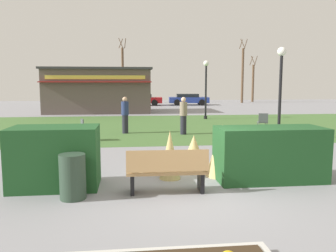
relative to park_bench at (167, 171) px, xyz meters
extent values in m
plane|color=gray|center=(0.68, 0.07, -0.48)|extent=(80.00, 80.00, 0.00)
cube|color=#446B33|center=(0.68, 11.39, -0.48)|extent=(36.00, 12.00, 0.01)
cube|color=tan|center=(0.00, 0.07, -0.03)|extent=(1.71, 0.52, 0.06)
cube|color=tan|center=(0.00, -0.15, 0.25)|extent=(1.70, 0.16, 0.44)
cube|color=black|center=(-0.73, 0.08, -0.26)|extent=(0.09, 0.44, 0.45)
cube|color=black|center=(0.73, 0.05, -0.26)|extent=(0.09, 0.44, 0.45)
cube|color=tan|center=(-0.81, 0.09, 0.09)|extent=(0.07, 0.44, 0.06)
cube|color=tan|center=(0.81, 0.05, 0.09)|extent=(0.07, 0.44, 0.06)
cube|color=#1E4C23|center=(-2.41, 0.68, 0.20)|extent=(1.88, 1.10, 1.36)
cube|color=#1E4C23|center=(2.53, 0.70, 0.16)|extent=(2.51, 1.10, 1.28)
cone|color=tan|center=(0.19, 1.10, 0.11)|extent=(0.52, 0.52, 1.18)
cone|color=tan|center=(0.93, 1.91, -0.01)|extent=(0.74, 0.74, 0.93)
cone|color=tan|center=(1.50, 1.20, 0.17)|extent=(0.80, 0.80, 1.30)
cylinder|color=black|center=(5.35, 6.44, -0.38)|extent=(0.22, 0.22, 0.20)
cylinder|color=black|center=(5.35, 6.44, 1.23)|extent=(0.12, 0.12, 3.41)
sphere|color=white|center=(5.35, 6.44, 3.09)|extent=(0.36, 0.36, 0.36)
cylinder|color=black|center=(4.15, 14.81, -0.38)|extent=(0.22, 0.22, 0.20)
cylinder|color=black|center=(4.15, 14.81, 1.23)|extent=(0.12, 0.12, 3.41)
sphere|color=white|center=(4.15, 14.81, 3.09)|extent=(0.36, 0.36, 0.36)
cylinder|color=#2D4233|center=(-1.91, -0.14, -0.03)|extent=(0.52, 0.52, 0.91)
cube|color=#594C47|center=(-3.19, 21.12, 1.19)|extent=(8.05, 4.58, 3.35)
cube|color=#333338|center=(-3.19, 21.12, 2.95)|extent=(8.35, 4.88, 0.16)
cube|color=maroon|center=(-3.19, 18.66, 1.93)|extent=(8.15, 0.36, 0.08)
cube|color=#D8CC4C|center=(-3.19, 18.82, 2.27)|extent=(7.25, 0.04, 0.28)
cube|color=#4C5156|center=(5.58, 8.78, -0.03)|extent=(0.52, 0.52, 0.04)
cube|color=#4C5156|center=(5.54, 8.59, 0.19)|extent=(0.44, 0.12, 0.44)
cylinder|color=#4C5156|center=(5.80, 8.93, -0.26)|extent=(0.03, 0.03, 0.45)
cylinder|color=#4C5156|center=(5.43, 9.01, -0.26)|extent=(0.03, 0.03, 0.45)
cylinder|color=#4C5156|center=(5.73, 8.56, -0.26)|extent=(0.03, 0.03, 0.45)
cylinder|color=#4C5156|center=(5.36, 8.63, -0.26)|extent=(0.03, 0.03, 0.45)
cube|color=#4C5156|center=(-2.46, 6.99, -0.03)|extent=(0.56, 0.56, 0.04)
cube|color=#4C5156|center=(-2.65, 6.93, 0.19)|extent=(0.18, 0.43, 0.44)
cylinder|color=#4C5156|center=(-2.22, 6.87, -0.26)|extent=(0.03, 0.03, 0.45)
cylinder|color=#4C5156|center=(-2.34, 7.23, -0.26)|extent=(0.03, 0.03, 0.45)
cylinder|color=#4C5156|center=(-2.58, 6.75, -0.26)|extent=(0.03, 0.03, 0.45)
cylinder|color=#4C5156|center=(-2.70, 7.11, -0.26)|extent=(0.03, 0.03, 0.45)
cylinder|color=#23232D|center=(-0.97, 8.89, -0.06)|extent=(0.28, 0.28, 0.85)
cylinder|color=navy|center=(-0.97, 8.89, 0.68)|extent=(0.34, 0.34, 0.62)
sphere|color=tan|center=(-0.97, 8.89, 1.10)|extent=(0.22, 0.22, 0.22)
cylinder|color=#23232D|center=(1.65, 8.28, -0.06)|extent=(0.28, 0.28, 0.85)
cylinder|color=gray|center=(1.65, 8.28, 0.68)|extent=(0.34, 0.34, 0.62)
sphere|color=beige|center=(1.65, 8.28, 1.10)|extent=(0.22, 0.22, 0.22)
cube|color=black|center=(-4.31, 29.20, 0.07)|extent=(4.26, 1.94, 0.60)
cube|color=black|center=(-4.46, 29.21, 0.50)|extent=(2.36, 1.66, 0.44)
cylinder|color=black|center=(-2.98, 30.08, -0.16)|extent=(0.65, 0.24, 0.64)
cylinder|color=black|center=(-3.04, 28.24, -0.16)|extent=(0.65, 0.24, 0.64)
cylinder|color=black|center=(-5.58, 30.17, -0.16)|extent=(0.65, 0.24, 0.64)
cylinder|color=black|center=(-5.64, 28.33, -0.16)|extent=(0.65, 0.24, 0.64)
cube|color=maroon|center=(0.54, 29.20, 0.07)|extent=(4.25, 1.93, 0.60)
cube|color=black|center=(0.39, 29.21, 0.50)|extent=(2.36, 1.66, 0.44)
cylinder|color=black|center=(1.87, 30.08, -0.16)|extent=(0.65, 0.24, 0.64)
cylinder|color=black|center=(1.81, 28.24, -0.16)|extent=(0.65, 0.24, 0.64)
cylinder|color=black|center=(-0.74, 30.16, -0.16)|extent=(0.65, 0.24, 0.64)
cylinder|color=black|center=(-0.79, 28.32, -0.16)|extent=(0.65, 0.24, 0.64)
cube|color=navy|center=(5.54, 29.20, 0.07)|extent=(4.32, 2.09, 0.60)
cube|color=black|center=(5.39, 29.21, 0.50)|extent=(2.41, 1.74, 0.44)
cylinder|color=black|center=(6.91, 30.03, -0.16)|extent=(0.65, 0.26, 0.64)
cylinder|color=black|center=(6.78, 28.19, -0.16)|extent=(0.65, 0.26, 0.64)
cylinder|color=black|center=(4.31, 30.21, -0.16)|extent=(0.65, 0.26, 0.64)
cylinder|color=black|center=(4.18, 28.38, -0.16)|extent=(0.65, 0.26, 0.64)
cylinder|color=brown|center=(14.59, 34.58, 1.82)|extent=(0.28, 0.28, 4.59)
cylinder|color=brown|center=(14.92, 34.69, 4.61)|extent=(0.25, 0.58, 1.12)
cylinder|color=brown|center=(14.41, 34.89, 4.61)|extent=(0.54, 0.36, 1.12)
cylinder|color=brown|center=(14.41, 34.28, 4.61)|extent=(0.54, 0.35, 1.12)
cylinder|color=brown|center=(-1.49, 33.78, 2.72)|extent=(0.28, 0.28, 6.41)
cylinder|color=brown|center=(-1.16, 33.88, 6.43)|extent=(0.25, 0.58, 1.12)
cylinder|color=brown|center=(-1.67, 34.08, 6.43)|extent=(0.54, 0.36, 1.12)
cylinder|color=brown|center=(-1.66, 33.47, 6.43)|extent=(0.54, 0.35, 1.12)
cylinder|color=brown|center=(12.54, 32.58, 2.71)|extent=(0.28, 0.28, 6.38)
cylinder|color=brown|center=(12.88, 32.69, 6.40)|extent=(0.25, 0.58, 1.12)
cylinder|color=brown|center=(12.37, 32.88, 6.40)|extent=(0.54, 0.36, 1.12)
cylinder|color=brown|center=(12.37, 32.28, 6.40)|extent=(0.54, 0.35, 1.12)
camera|label=1|loc=(-0.77, -6.96, 1.82)|focal=36.63mm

